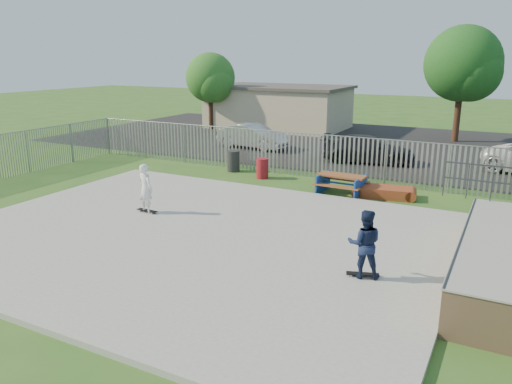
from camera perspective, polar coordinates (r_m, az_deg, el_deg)
The scene contains 17 objects.
ground at distance 15.51m, azimuth -7.07°, elevation -5.16°, with size 120.00×120.00×0.00m, color #306221.
concrete_slab at distance 15.49m, azimuth -7.08°, elevation -4.90°, with size 15.00×12.00×0.15m, color #999A94.
fence at distance 18.58m, azimuth 3.44°, elevation 1.61°, with size 26.04×16.02×2.00m.
picnic_table at distance 20.29m, azimuth 9.73°, elevation 0.88°, with size 1.96×1.63×0.80m.
funbox at distance 20.27m, azimuth 14.41°, elevation -0.01°, with size 2.19×1.36×0.41m.
trash_bin_red at distance 22.62m, azimuth 0.73°, elevation 2.72°, with size 0.55×0.55×0.91m, color maroon.
trash_bin_grey at distance 24.02m, azimuth -2.60°, elevation 3.56°, with size 0.60×0.60×1.00m, color #27272A.
parking_lot at distance 32.45m, azimuth 12.39°, elevation 5.43°, with size 40.00×18.00×0.02m, color black.
car_silver at distance 30.00m, azimuth -0.35°, elevation 6.42°, with size 1.54×4.41×1.45m, color #B9BABE.
car_dark at distance 26.55m, azimuth 12.68°, elevation 4.80°, with size 1.94×4.78×1.39m, color black.
building at distance 38.72m, azimuth 2.57°, elevation 9.71°, with size 10.40×6.40×3.20m.
tree_left at distance 37.99m, azimuth -5.25°, elevation 12.86°, with size 3.66×3.66×5.64m.
tree_mid at distance 34.56m, azimuth 22.55°, elevation 13.37°, with size 4.71×4.71×7.26m.
skateboard_a at distance 12.71m, azimuth 12.09°, elevation -9.25°, with size 0.82×0.45×0.08m.
skateboard_b at distance 17.70m, azimuth -12.34°, elevation -2.15°, with size 0.81×0.24×0.08m.
skater_navy at distance 12.39m, azimuth 12.30°, elevation -5.80°, with size 0.83×0.65×1.71m, color #152043.
skater_white at distance 17.48m, azimuth -12.49°, elevation 0.41°, with size 0.62×0.41×1.71m, color white.
Camera 1 is at (8.39, -11.88, 5.40)m, focal length 35.00 mm.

